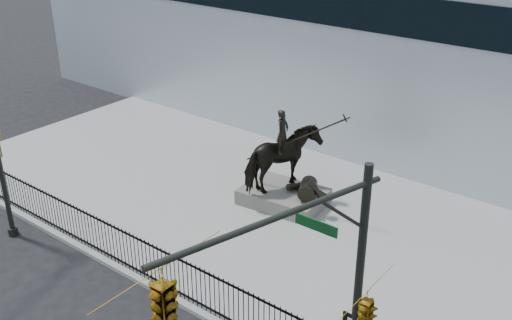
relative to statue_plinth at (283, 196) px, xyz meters
The scene contains 7 objects.
ground 8.03m from the statue_plinth, 86.99° to the right, with size 120.00×120.00×0.00m, color black.
plaza 1.16m from the statue_plinth, 67.40° to the right, with size 30.00×12.00×0.15m, color gray.
building 12.66m from the statue_plinth, 87.99° to the left, with size 44.00×14.00×9.00m, color silver.
picket_fence 6.79m from the statue_plinth, 86.44° to the right, with size 22.10×0.10×1.50m.
statue_plinth is the anchor object (origin of this frame).
equestrian_statue 1.56m from the statue_plinth, ahead, with size 4.09×2.75×3.48m.
traffic_signal_right 12.92m from the statue_plinth, 55.48° to the right, with size 2.17×6.86×7.00m.
Camera 1 is at (11.55, -9.06, 11.82)m, focal length 42.00 mm.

